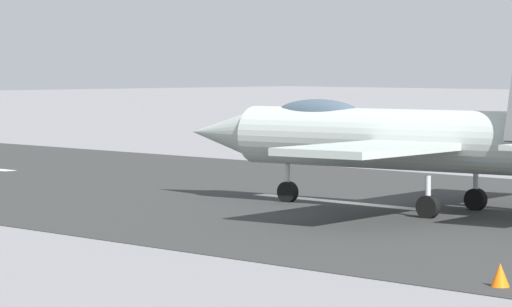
{
  "coord_description": "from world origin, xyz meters",
  "views": [
    {
      "loc": [
        -33.71,
        37.52,
        4.98
      ],
      "look_at": [
        -2.05,
        6.8,
        2.2
      ],
      "focal_mm": 98.8,
      "sensor_mm": 36.0,
      "label": 1
    }
  ],
  "objects": [
    {
      "name": "ground_plane",
      "position": [
        0.0,
        0.0,
        0.0
      ],
      "size": [
        400.0,
        400.0,
        0.0
      ],
      "primitive_type": "plane",
      "color": "gray"
    },
    {
      "name": "runway_strip",
      "position": [
        -0.02,
        0.0,
        0.01
      ],
      "size": [
        240.0,
        26.0,
        0.02
      ],
      "color": "#303131",
      "rests_on": "ground"
    },
    {
      "name": "fighter_jet",
      "position": [
        -2.81,
        0.61,
        2.51
      ],
      "size": [
        17.86,
        14.16,
        5.71
      ],
      "color": "#ADB8B1",
      "rests_on": "ground"
    },
    {
      "name": "marker_cone_near",
      "position": [
        -15.09,
        11.84,
        0.28
      ],
      "size": [
        0.44,
        0.44,
        0.55
      ],
      "primitive_type": "cone",
      "color": "orange",
      "rests_on": "ground"
    }
  ]
}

